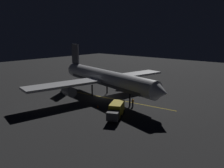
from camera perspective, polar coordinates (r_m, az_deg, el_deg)
ground_plane at (r=54.89m, az=-1.58°, el=-3.37°), size 180.00×180.00×0.20m
apron_guide_stripe at (r=52.29m, az=1.61°, el=-4.07°), size 3.50×27.37×0.01m
airliner at (r=54.31m, az=-2.00°, el=1.48°), size 37.90×38.31×12.17m
baggage_truck at (r=41.21m, az=1.05°, el=-6.74°), size 6.21×4.52×2.65m
catering_truck at (r=62.56m, az=4.41°, el=-0.20°), size 5.00×6.46×2.25m
ground_crew_worker at (r=47.78m, az=5.28°, el=-4.62°), size 0.40×0.40×1.74m
traffic_cone_near_left at (r=57.27m, az=9.29°, el=-2.50°), size 0.50×0.50×0.55m
traffic_cone_near_right at (r=45.20m, az=-0.62°, el=-6.43°), size 0.50×0.50×0.55m
traffic_cone_under_wing at (r=46.92m, az=-3.61°, el=-5.74°), size 0.50×0.50×0.55m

